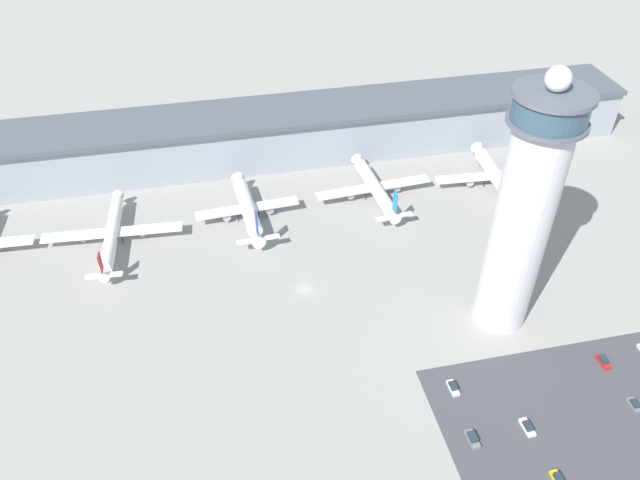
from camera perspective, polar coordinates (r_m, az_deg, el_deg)
ground_plane at (r=171.77m, az=-1.47°, el=-4.54°), size 1000.00×1000.00×0.00m
terminal_building at (r=222.27m, az=-4.99°, el=9.55°), size 260.87×25.00×18.61m
control_tower at (r=150.02m, az=18.14°, el=2.35°), size 16.90×16.90×68.81m
parking_lot_surface at (r=156.09m, az=22.75°, el=-14.67°), size 64.00×40.00×0.01m
airplane_gate_bravo at (r=194.15m, az=-18.50°, el=0.61°), size 41.12×40.33×11.57m
airplane_gate_charlie at (r=194.78m, az=-6.63°, el=2.92°), size 32.53×35.49×14.06m
airplane_gate_delta at (r=203.73m, az=5.02°, el=4.84°), size 38.89×36.32×13.21m
airplane_gate_echo at (r=216.90m, az=15.69°, el=5.71°), size 40.13×36.96×13.90m
service_truck_catering at (r=183.13m, az=16.81°, el=-2.81°), size 5.38×8.08×3.17m
car_navy_sedan at (r=162.48m, az=26.82°, el=-13.28°), size 1.98×4.09×1.38m
car_maroon_suv at (r=144.66m, az=13.78°, el=-17.23°), size 1.99×4.69×1.57m
car_grey_coupe at (r=168.28m, az=24.47°, el=-10.04°), size 1.87×4.51×1.59m
car_white_wagon at (r=144.36m, az=20.93°, el=-19.75°), size 1.91×4.13×1.59m
car_red_hatchback at (r=151.92m, az=12.07°, el=-13.06°), size 1.87×4.45×1.53m
car_silver_sedan at (r=149.64m, az=18.44°, el=-15.92°), size 2.06×4.74×1.43m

